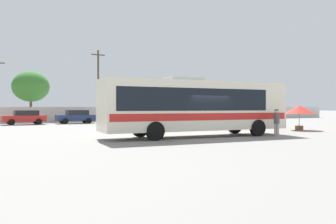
# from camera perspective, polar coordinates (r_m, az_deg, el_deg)

# --- Properties ---
(ground_plane) EXTENTS (300.00, 300.00, 0.00)m
(ground_plane) POSITION_cam_1_polar(r_m,az_deg,el_deg) (29.79, -4.55, -2.70)
(ground_plane) COLOR gray
(perimeter_wall) EXTENTS (80.00, 0.30, 1.85)m
(perimeter_wall) POSITION_cam_1_polar(r_m,az_deg,el_deg) (43.63, -11.80, -0.39)
(perimeter_wall) COLOR beige
(perimeter_wall) RESTS_ON ground_plane
(coach_bus_cream_red) EXTENTS (12.01, 3.08, 3.63)m
(coach_bus_cream_red) POSITION_cam_1_polar(r_m,az_deg,el_deg) (21.03, 4.50, 1.12)
(coach_bus_cream_red) COLOR silver
(coach_bus_cream_red) RESTS_ON ground_plane
(attendant_by_bus_door) EXTENTS (0.47, 0.47, 1.69)m
(attendant_by_bus_door) POSITION_cam_1_polar(r_m,az_deg,el_deg) (22.17, 17.67, -1.45)
(attendant_by_bus_door) COLOR #B7B2A8
(attendant_by_bus_door) RESTS_ON ground_plane
(vendor_umbrella_near_gate_red) EXTENTS (2.37, 2.37, 1.98)m
(vendor_umbrella_near_gate_red) POSITION_cam_1_polar(r_m,az_deg,el_deg) (28.96, 21.05, 0.36)
(vendor_umbrella_near_gate_red) COLOR gray
(vendor_umbrella_near_gate_red) RESTS_ON ground_plane
(parked_car_leftmost_red) EXTENTS (4.35, 2.22, 1.49)m
(parked_car_leftmost_red) POSITION_cam_1_polar(r_m,az_deg,el_deg) (38.78, -22.79, -0.79)
(parked_car_leftmost_red) COLOR red
(parked_car_leftmost_red) RESTS_ON ground_plane
(parked_car_second_dark_blue) EXTENTS (4.20, 2.08, 1.50)m
(parked_car_second_dark_blue) POSITION_cam_1_polar(r_m,az_deg,el_deg) (39.68, -15.12, -0.71)
(parked_car_second_dark_blue) COLOR navy
(parked_car_second_dark_blue) RESTS_ON ground_plane
(parked_car_third_white) EXTENTS (4.49, 2.11, 1.46)m
(parked_car_third_white) POSITION_cam_1_polar(r_m,az_deg,el_deg) (41.43, -7.48, -0.65)
(parked_car_third_white) COLOR silver
(parked_car_third_white) RESTS_ON ground_plane
(parked_car_rightmost_silver) EXTENTS (4.50, 2.11, 1.40)m
(parked_car_rightmost_silver) POSITION_cam_1_polar(r_m,az_deg,el_deg) (44.76, 1.06, -0.56)
(parked_car_rightmost_silver) COLOR #B7BABF
(parked_car_rightmost_silver) RESTS_ON ground_plane
(utility_pole_near) EXTENTS (1.80, 0.28, 9.37)m
(utility_pole_near) POSITION_cam_1_polar(r_m,az_deg,el_deg) (46.35, -11.56, 4.56)
(utility_pole_near) COLOR #4C3823
(utility_pole_near) RESTS_ON ground_plane
(roadside_tree_midleft) EXTENTS (4.76, 4.76, 6.59)m
(roadside_tree_midleft) POSITION_cam_1_polar(r_m,az_deg,el_deg) (48.89, -21.93, 3.96)
(roadside_tree_midleft) COLOR brown
(roadside_tree_midleft) RESTS_ON ground_plane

